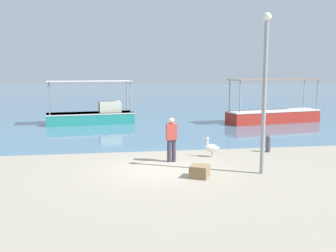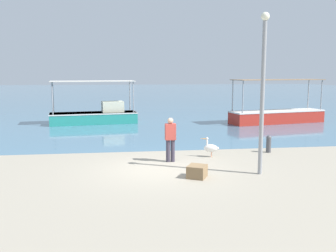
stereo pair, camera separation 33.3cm
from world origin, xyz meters
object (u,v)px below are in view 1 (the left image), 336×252
(fishing_boat_near_left, at_px, (273,114))
(pelican, at_px, (211,148))
(cargo_crate, at_px, (200,171))
(fishing_boat_outer, at_px, (93,114))
(lamp_post, at_px, (265,84))
(fisherman_standing, at_px, (171,138))
(mooring_bollard, at_px, (268,143))

(fishing_boat_near_left, distance_m, pelican, 11.76)
(fishing_boat_near_left, bearing_deg, cargo_crate, -123.27)
(fishing_boat_outer, distance_m, lamp_post, 15.01)
(lamp_post, bearing_deg, fisherman_standing, 142.38)
(fishing_boat_near_left, xyz_separation_m, pelican, (-6.94, -9.49, -0.22))
(fisherman_standing, bearing_deg, mooring_bollard, 14.38)
(fishing_boat_outer, bearing_deg, mooring_bollard, -52.64)
(pelican, height_order, mooring_bollard, pelican)
(cargo_crate, bearing_deg, mooring_bollard, 41.56)
(mooring_bollard, xyz_separation_m, fisherman_standing, (-4.38, -1.12, 0.51))
(mooring_bollard, xyz_separation_m, cargo_crate, (-3.82, -3.39, -0.20))
(lamp_post, distance_m, fisherman_standing, 4.04)
(fishing_boat_outer, distance_m, pelican, 11.94)
(fishing_boat_outer, height_order, fisherman_standing, fishing_boat_outer)
(pelican, distance_m, mooring_bollard, 2.71)
(cargo_crate, bearing_deg, lamp_post, 3.98)
(fisherman_standing, xyz_separation_m, cargo_crate, (0.56, -2.27, -0.71))
(fishing_boat_near_left, distance_m, mooring_bollard, 9.94)
(fishing_boat_near_left, distance_m, cargo_crate, 14.78)
(lamp_post, bearing_deg, cargo_crate, -176.02)
(lamp_post, height_order, cargo_crate, lamp_post)
(fishing_boat_near_left, xyz_separation_m, lamp_post, (-5.92, -12.20, 2.40))
(cargo_crate, bearing_deg, pelican, 67.89)
(mooring_bollard, bearing_deg, lamp_post, -116.87)
(pelican, bearing_deg, mooring_bollard, 11.17)
(fishing_boat_near_left, bearing_deg, mooring_bollard, -115.54)
(mooring_bollard, bearing_deg, cargo_crate, -138.44)
(fishing_boat_near_left, bearing_deg, pelican, -126.19)
(fishing_boat_outer, relative_size, lamp_post, 1.11)
(pelican, bearing_deg, cargo_crate, -112.11)
(fishing_boat_near_left, height_order, lamp_post, lamp_post)
(fishing_boat_outer, xyz_separation_m, fisherman_standing, (3.43, -11.36, 0.28))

